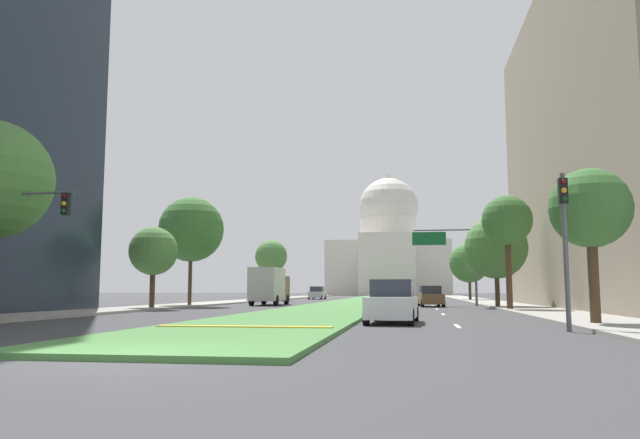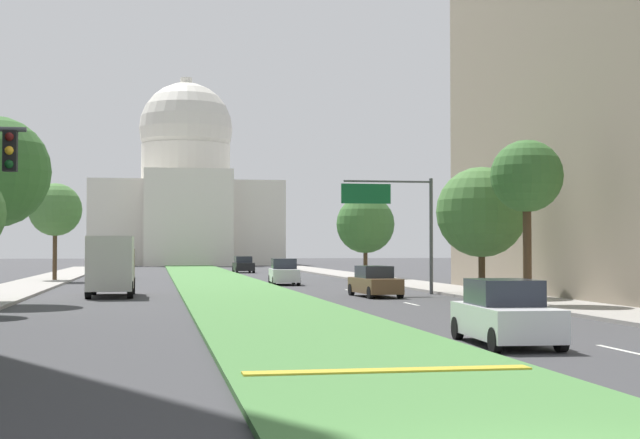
{
  "view_description": "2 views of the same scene",
  "coord_description": "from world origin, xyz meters",
  "px_view_note": "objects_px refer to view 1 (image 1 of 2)",
  "views": [
    {
      "loc": [
        5.48,
        -10.95,
        1.37
      ],
      "look_at": [
        0.21,
        23.67,
        5.39
      ],
      "focal_mm": 34.13,
      "sensor_mm": 36.0,
      "label": 1
    },
    {
      "loc": [
        -4.62,
        -9.63,
        2.62
      ],
      "look_at": [
        1.84,
        26.79,
        3.73
      ],
      "focal_mm": 52.3,
      "sensor_mm": 36.0,
      "label": 2
    }
  ],
  "objects_px": {
    "traffic_light_near_right": "(565,230)",
    "overhead_guide_sign": "(452,250)",
    "sedan_far_horizon": "(317,293)",
    "traffic_light_near_left": "(16,226)",
    "street_tree_right_near": "(590,209)",
    "street_tree_right_distant": "(469,263)",
    "sedan_very_far": "(406,293)",
    "box_truck_delivery": "(269,286)",
    "street_tree_left_distant": "(271,256)",
    "capitol_building": "(389,250)",
    "sedan_midblock": "(431,297)",
    "street_tree_left_mid": "(153,251)",
    "sedan_distant": "(402,294)",
    "sedan_lead_stopped": "(392,303)",
    "street_tree_right_far": "(496,248)",
    "street_tree_right_mid": "(507,221)",
    "street_tree_left_far": "(191,230)"
  },
  "relations": [
    {
      "from": "street_tree_right_far",
      "to": "traffic_light_near_left",
      "type": "bearing_deg",
      "value": -130.52
    },
    {
      "from": "sedan_lead_stopped",
      "to": "traffic_light_near_left",
      "type": "bearing_deg",
      "value": -164.77
    },
    {
      "from": "street_tree_left_mid",
      "to": "street_tree_right_distant",
      "type": "distance_m",
      "value": 43.46
    },
    {
      "from": "street_tree_left_distant",
      "to": "box_truck_delivery",
      "type": "xyz_separation_m",
      "value": [
        5.25,
        -22.88,
        -3.82
      ]
    },
    {
      "from": "capitol_building",
      "to": "overhead_guide_sign",
      "type": "height_order",
      "value": "capitol_building"
    },
    {
      "from": "street_tree_right_far",
      "to": "sedan_far_horizon",
      "type": "bearing_deg",
      "value": 117.5
    },
    {
      "from": "sedan_far_horizon",
      "to": "street_tree_right_near",
      "type": "bearing_deg",
      "value": -71.57
    },
    {
      "from": "sedan_midblock",
      "to": "sedan_distant",
      "type": "bearing_deg",
      "value": 98.63
    },
    {
      "from": "traffic_light_near_right",
      "to": "sedan_midblock",
      "type": "bearing_deg",
      "value": 97.15
    },
    {
      "from": "overhead_guide_sign",
      "to": "street_tree_left_mid",
      "type": "height_order",
      "value": "overhead_guide_sign"
    },
    {
      "from": "street_tree_left_mid",
      "to": "street_tree_left_far",
      "type": "height_order",
      "value": "street_tree_left_far"
    },
    {
      "from": "traffic_light_near_left",
      "to": "overhead_guide_sign",
      "type": "relative_size",
      "value": 0.8
    },
    {
      "from": "sedan_very_far",
      "to": "capitol_building",
      "type": "bearing_deg",
      "value": 95.39
    },
    {
      "from": "traffic_light_near_right",
      "to": "street_tree_right_distant",
      "type": "bearing_deg",
      "value": 88.1
    },
    {
      "from": "sedan_distant",
      "to": "street_tree_right_far",
      "type": "bearing_deg",
      "value": -70.24
    },
    {
      "from": "sedan_far_horizon",
      "to": "traffic_light_near_right",
      "type": "bearing_deg",
      "value": -73.81
    },
    {
      "from": "street_tree_right_mid",
      "to": "sedan_distant",
      "type": "bearing_deg",
      "value": 105.45
    },
    {
      "from": "street_tree_left_far",
      "to": "street_tree_right_distant",
      "type": "bearing_deg",
      "value": 50.21
    },
    {
      "from": "street_tree_right_mid",
      "to": "street_tree_left_mid",
      "type": "bearing_deg",
      "value": -177.8
    },
    {
      "from": "street_tree_right_far",
      "to": "sedan_distant",
      "type": "height_order",
      "value": "street_tree_right_far"
    },
    {
      "from": "street_tree_left_mid",
      "to": "sedan_very_far",
      "type": "relative_size",
      "value": 1.31
    },
    {
      "from": "traffic_light_near_right",
      "to": "overhead_guide_sign",
      "type": "relative_size",
      "value": 0.8
    },
    {
      "from": "street_tree_left_distant",
      "to": "sedan_midblock",
      "type": "height_order",
      "value": "street_tree_left_distant"
    },
    {
      "from": "traffic_light_near_left",
      "to": "street_tree_left_mid",
      "type": "relative_size",
      "value": 0.93
    },
    {
      "from": "street_tree_right_near",
      "to": "sedan_very_far",
      "type": "xyz_separation_m",
      "value": [
        -7.67,
        74.03,
        -3.54
      ]
    },
    {
      "from": "street_tree_right_mid",
      "to": "sedan_midblock",
      "type": "distance_m",
      "value": 11.54
    },
    {
      "from": "capitol_building",
      "to": "sedan_midblock",
      "type": "bearing_deg",
      "value": -85.89
    },
    {
      "from": "street_tree_left_mid",
      "to": "sedan_far_horizon",
      "type": "distance_m",
      "value": 43.74
    },
    {
      "from": "street_tree_left_distant",
      "to": "street_tree_right_distant",
      "type": "bearing_deg",
      "value": 0.93
    },
    {
      "from": "capitol_building",
      "to": "sedan_distant",
      "type": "relative_size",
      "value": 6.17
    },
    {
      "from": "street_tree_right_far",
      "to": "sedan_very_far",
      "type": "relative_size",
      "value": 1.56
    },
    {
      "from": "street_tree_left_distant",
      "to": "box_truck_delivery",
      "type": "relative_size",
      "value": 1.18
    },
    {
      "from": "street_tree_left_far",
      "to": "sedan_far_horizon",
      "type": "distance_m",
      "value": 37.04
    },
    {
      "from": "traffic_light_near_right",
      "to": "street_tree_right_distant",
      "type": "xyz_separation_m",
      "value": [
        1.81,
        54.43,
        1.2
      ]
    },
    {
      "from": "overhead_guide_sign",
      "to": "street_tree_left_far",
      "type": "xyz_separation_m",
      "value": [
        -20.69,
        -5.42,
        1.48
      ]
    },
    {
      "from": "traffic_light_near_right",
      "to": "sedan_distant",
      "type": "bearing_deg",
      "value": 97.7
    },
    {
      "from": "sedan_midblock",
      "to": "sedan_very_far",
      "type": "xyz_separation_m",
      "value": [
        -2.44,
        48.43,
        0.03
      ]
    },
    {
      "from": "sedan_lead_stopped",
      "to": "sedan_distant",
      "type": "xyz_separation_m",
      "value": [
        -0.33,
        41.08,
        0.03
      ]
    },
    {
      "from": "overhead_guide_sign",
      "to": "street_tree_right_far",
      "type": "height_order",
      "value": "street_tree_right_far"
    },
    {
      "from": "traffic_light_near_right",
      "to": "sedan_lead_stopped",
      "type": "relative_size",
      "value": 1.16
    },
    {
      "from": "traffic_light_near_left",
      "to": "sedan_lead_stopped",
      "type": "bearing_deg",
      "value": 15.23
    },
    {
      "from": "traffic_light_near_right",
      "to": "street_tree_right_near",
      "type": "xyz_separation_m",
      "value": [
        1.65,
        2.99,
        1.03
      ]
    },
    {
      "from": "street_tree_right_distant",
      "to": "sedan_lead_stopped",
      "type": "height_order",
      "value": "street_tree_right_distant"
    },
    {
      "from": "capitol_building",
      "to": "sedan_lead_stopped",
      "type": "distance_m",
      "value": 120.14
    },
    {
      "from": "street_tree_left_mid",
      "to": "capitol_building",
      "type": "bearing_deg",
      "value": 83.53
    },
    {
      "from": "traffic_light_near_left",
      "to": "street_tree_right_near",
      "type": "height_order",
      "value": "street_tree_right_near"
    },
    {
      "from": "street_tree_right_near",
      "to": "sedan_distant",
      "type": "height_order",
      "value": "street_tree_right_near"
    },
    {
      "from": "street_tree_left_distant",
      "to": "sedan_midblock",
      "type": "bearing_deg",
      "value": -53.24
    },
    {
      "from": "capitol_building",
      "to": "street_tree_right_mid",
      "type": "height_order",
      "value": "capitol_building"
    },
    {
      "from": "sedan_very_far",
      "to": "box_truck_delivery",
      "type": "height_order",
      "value": "box_truck_delivery"
    }
  ]
}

